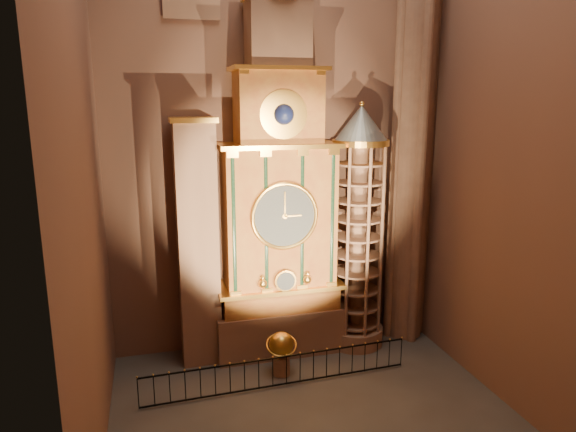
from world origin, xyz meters
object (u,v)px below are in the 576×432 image
object	(u,v)px
stair_turret	(358,231)
portrait_tower	(198,243)
astronomical_clock	(279,202)
celestial_globe	(281,350)
iron_railing	(280,371)

from	to	relation	value
stair_turret	portrait_tower	bearing A→B (deg)	177.67
astronomical_clock	celestial_globe	world-z (taller)	astronomical_clock
astronomical_clock	portrait_tower	xyz separation A→B (m)	(-3.40, 0.02, -1.53)
portrait_tower	stair_turret	distance (m)	6.91
portrait_tower	stair_turret	xyz separation A→B (m)	(6.90, -0.28, 0.12)
celestial_globe	iron_railing	world-z (taller)	celestial_globe
stair_turret	iron_railing	bearing A→B (deg)	-146.84
iron_railing	celestial_globe	bearing A→B (deg)	71.56
astronomical_clock	portrait_tower	world-z (taller)	astronomical_clock
portrait_tower	celestial_globe	distance (m)	5.47
stair_turret	celestial_globe	xyz separation A→B (m)	(-3.94, -1.86, -4.19)
portrait_tower	stair_turret	bearing A→B (deg)	-2.33
portrait_tower	celestial_globe	size ratio (longest dim) A/B	5.65
stair_turret	iron_railing	distance (m)	6.85
celestial_globe	portrait_tower	bearing A→B (deg)	144.21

